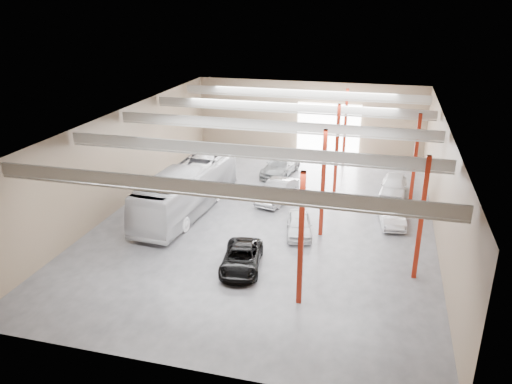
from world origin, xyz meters
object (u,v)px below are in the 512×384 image
at_px(car_row_c, 281,166).
at_px(car_right_far, 394,186).
at_px(coach_bus, 188,189).
at_px(black_sedan, 242,258).
at_px(car_right_near, 391,214).
at_px(car_row_a, 299,225).
at_px(car_row_b, 277,191).

relative_size(car_row_c, car_right_far, 1.14).
distance_m(coach_bus, car_row_c, 10.72).
relative_size(black_sedan, car_right_near, 1.08).
xyz_separation_m(car_row_a, car_right_near, (5.78, 3.27, 0.03)).
distance_m(black_sedan, car_right_far, 15.96).
bearing_deg(car_row_b, black_sedan, -76.85).
distance_m(car_row_c, car_right_near, 12.35).
height_order(coach_bus, car_right_near, coach_bus).
height_order(car_row_c, car_right_far, car_right_far).
distance_m(car_row_b, car_right_far, 9.08).
bearing_deg(coach_bus, car_row_b, 35.17).
distance_m(car_right_near, car_right_far, 5.20).
bearing_deg(car_row_c, car_row_b, -70.66).
xyz_separation_m(black_sedan, car_row_a, (2.36, 5.20, 0.03)).
xyz_separation_m(black_sedan, car_row_b, (-0.23, 10.40, 0.15)).
relative_size(car_row_a, car_row_c, 0.73).
relative_size(car_right_near, car_right_far, 0.89).
bearing_deg(car_right_near, coach_bus, 178.39).
bearing_deg(car_row_a, black_sedan, -126.36).
bearing_deg(car_row_a, car_right_near, 17.52).
distance_m(black_sedan, car_row_a, 5.71).
relative_size(car_row_a, car_right_near, 0.93).
xyz_separation_m(car_row_b, car_right_near, (8.37, -1.93, -0.09)).
xyz_separation_m(coach_bus, car_row_b, (5.75, 3.50, -0.90)).
distance_m(black_sedan, car_row_b, 10.40).
distance_m(car_row_b, car_row_c, 6.17).
bearing_deg(car_row_a, car_row_c, 95.82).
xyz_separation_m(car_right_near, car_right_far, (0.11, 5.20, 0.11)).
xyz_separation_m(car_row_a, car_row_b, (-2.59, 5.20, 0.12)).
height_order(coach_bus, car_row_a, coach_bus).
relative_size(black_sedan, car_row_c, 0.85).
distance_m(car_row_c, car_right_far, 9.91).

